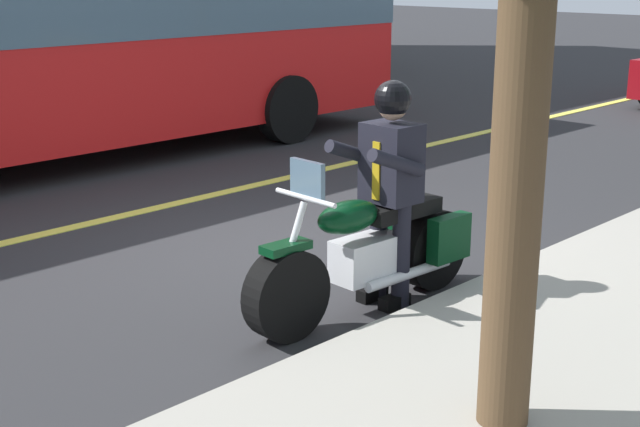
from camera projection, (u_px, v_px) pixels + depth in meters
name	position (u px, v px, depth m)	size (l,w,h in m)	color
ground_plane	(280.00, 249.00, 8.28)	(80.00, 80.00, 0.00)	#28282B
lane_center_stripe	(154.00, 209.00, 9.62)	(60.00, 0.16, 0.01)	#E5DB4C
motorcycle_main	(371.00, 253.00, 6.73)	(2.22, 0.67, 1.26)	black
rider_main	(390.00, 174.00, 6.69)	(0.64, 0.57, 1.74)	black
bus_near	(39.00, 20.00, 11.29)	(11.05, 2.70, 3.30)	red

